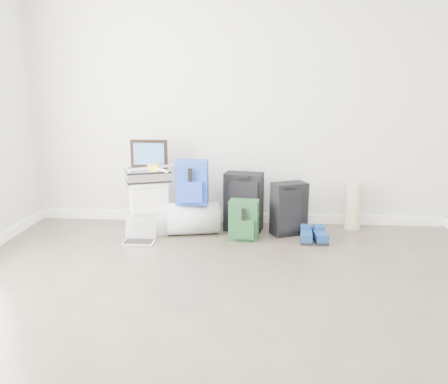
# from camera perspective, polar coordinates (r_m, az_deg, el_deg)

# --- Properties ---
(ground) EXTENTS (5.00, 5.00, 0.00)m
(ground) POSITION_cam_1_polar(r_m,az_deg,el_deg) (2.99, -0.46, -17.68)
(ground) COLOR #3D352C
(ground) RESTS_ON ground
(room_envelope) EXTENTS (4.52, 5.02, 2.71)m
(room_envelope) POSITION_cam_1_polar(r_m,az_deg,el_deg) (2.58, -0.50, 17.37)
(room_envelope) COLOR beige
(room_envelope) RESTS_ON ground
(boxes_stack) EXTENTS (0.46, 0.42, 0.54)m
(boxes_stack) POSITION_cam_1_polar(r_m,az_deg,el_deg) (4.92, -9.04, -1.73)
(boxes_stack) COLOR silver
(boxes_stack) RESTS_ON ground
(briefcase) EXTENTS (0.50, 0.44, 0.12)m
(briefcase) POSITION_cam_1_polar(r_m,az_deg,el_deg) (4.85, -9.18, 2.01)
(briefcase) COLOR #B2B2B7
(briefcase) RESTS_ON boxes_stack
(painting) EXTENTS (0.38, 0.03, 0.29)m
(painting) POSITION_cam_1_polar(r_m,az_deg,el_deg) (4.91, -9.01, 4.58)
(painting) COLOR black
(painting) RESTS_ON briefcase
(drone) EXTENTS (0.45, 0.45, 0.05)m
(drone) POSITION_cam_1_polar(r_m,az_deg,el_deg) (4.80, -8.34, 2.96)
(drone) COLOR gold
(drone) RESTS_ON briefcase
(duffel_bag) EXTENTS (0.58, 0.42, 0.32)m
(duffel_bag) POSITION_cam_1_polar(r_m,az_deg,el_deg) (4.84, -3.76, -3.18)
(duffel_bag) COLOR #97999F
(duffel_bag) RESTS_ON ground
(blue_backpack) EXTENTS (0.32, 0.24, 0.44)m
(blue_backpack) POSITION_cam_1_polar(r_m,az_deg,el_deg) (4.72, -3.88, 1.08)
(blue_backpack) COLOR #1935A8
(blue_backpack) RESTS_ON duffel_bag
(large_suitcase) EXTENTS (0.42, 0.30, 0.60)m
(large_suitcase) POSITION_cam_1_polar(r_m,az_deg,el_deg) (4.93, 2.38, -1.17)
(large_suitcase) COLOR black
(large_suitcase) RESTS_ON ground
(green_backpack) EXTENTS (0.30, 0.23, 0.39)m
(green_backpack) POSITION_cam_1_polar(r_m,az_deg,el_deg) (4.66, 2.40, -3.47)
(green_backpack) COLOR #14381F
(green_backpack) RESTS_ON ground
(carry_on) EXTENTS (0.39, 0.34, 0.54)m
(carry_on) POSITION_cam_1_polar(r_m,az_deg,el_deg) (4.83, 7.82, -2.02)
(carry_on) COLOR black
(carry_on) RESTS_ON ground
(shoes) EXTENTS (0.27, 0.31, 0.10)m
(shoes) POSITION_cam_1_polar(r_m,az_deg,el_deg) (4.73, 10.67, -5.26)
(shoes) COLOR black
(shoes) RESTS_ON ground
(rolled_rug) EXTENTS (0.16, 0.16, 0.50)m
(rolled_rug) POSITION_cam_1_polar(r_m,az_deg,el_deg) (5.16, 15.29, -1.59)
(rolled_rug) COLOR tan
(rolled_rug) RESTS_ON ground
(laptop) EXTENTS (0.31, 0.22, 0.22)m
(laptop) POSITION_cam_1_polar(r_m,az_deg,el_deg) (4.71, -10.11, -5.26)
(laptop) COLOR #BAB9BE
(laptop) RESTS_ON ground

